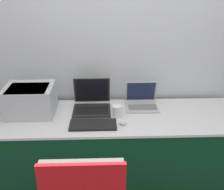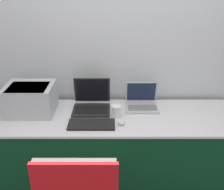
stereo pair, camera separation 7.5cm
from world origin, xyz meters
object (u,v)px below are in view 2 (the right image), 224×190
(printer, at_px, (31,98))
(laptop_right, at_px, (142,102))
(laptop_left, at_px, (92,103))
(external_keyboard, at_px, (92,124))
(coffee_cup, at_px, (117,111))
(mouse, at_px, (122,123))

(printer, relative_size, laptop_right, 1.41)
(laptop_left, relative_size, external_keyboard, 0.87)
(coffee_cup, bearing_deg, laptop_left, 145.45)
(laptop_right, xyz_separation_m, external_keyboard, (-0.43, -0.33, -0.04))
(coffee_cup, relative_size, mouse, 1.69)
(laptop_left, distance_m, laptop_right, 0.45)
(laptop_left, distance_m, coffee_cup, 0.26)
(laptop_left, bearing_deg, external_keyboard, -86.41)
(coffee_cup, bearing_deg, laptop_right, 37.67)
(laptop_right, distance_m, external_keyboard, 0.55)
(laptop_left, height_order, coffee_cup, laptop_left)
(laptop_left, xyz_separation_m, mouse, (0.26, -0.29, -0.04))
(laptop_right, bearing_deg, external_keyboard, -142.72)
(printer, xyz_separation_m, mouse, (0.78, -0.23, -0.11))
(external_keyboard, xyz_separation_m, coffee_cup, (0.20, 0.15, 0.04))
(printer, bearing_deg, laptop_right, 5.28)
(printer, relative_size, laptop_left, 1.25)
(laptop_right, relative_size, external_keyboard, 0.77)
(printer, distance_m, mouse, 0.82)
(laptop_right, height_order, external_keyboard, laptop_right)
(laptop_left, bearing_deg, coffee_cup, -34.55)
(mouse, bearing_deg, external_keyboard, -178.32)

